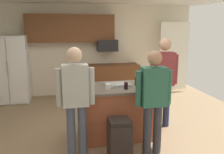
# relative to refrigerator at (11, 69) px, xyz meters

# --- Properties ---
(floor) EXTENTS (7.04, 7.04, 0.00)m
(floor) POSITION_rel_refrigerator_xyz_m (2.00, -2.38, -0.88)
(floor) COLOR #937A5B
(floor) RESTS_ON ground
(back_wall) EXTENTS (6.40, 0.10, 2.60)m
(back_wall) POSITION_rel_refrigerator_xyz_m (2.00, 0.42, 0.42)
(back_wall) COLOR beige
(back_wall) RESTS_ON ground
(french_door_window_panel) EXTENTS (0.90, 0.06, 2.00)m
(french_door_window_panel) POSITION_rel_refrigerator_xyz_m (4.60, 0.02, 0.22)
(french_door_window_panel) COLOR white
(french_door_window_panel) RESTS_ON ground
(cabinet_run_upper) EXTENTS (2.40, 0.38, 0.75)m
(cabinet_run_upper) POSITION_rel_refrigerator_xyz_m (1.60, 0.22, 1.05)
(cabinet_run_upper) COLOR brown
(cabinet_run_lower) EXTENTS (1.80, 0.63, 0.90)m
(cabinet_run_lower) POSITION_rel_refrigerator_xyz_m (2.60, 0.10, -0.43)
(cabinet_run_lower) COLOR brown
(cabinet_run_lower) RESTS_ON ground
(refrigerator) EXTENTS (0.91, 0.76, 1.76)m
(refrigerator) POSITION_rel_refrigerator_xyz_m (0.00, 0.00, 0.00)
(refrigerator) COLOR white
(refrigerator) RESTS_ON ground
(microwave_over_range) EXTENTS (0.56, 0.40, 0.32)m
(microwave_over_range) POSITION_rel_refrigerator_xyz_m (2.60, 0.12, 0.57)
(microwave_over_range) COLOR black
(kitchen_island) EXTENTS (1.42, 0.88, 0.94)m
(kitchen_island) POSITION_rel_refrigerator_xyz_m (2.25, -2.58, -0.40)
(kitchen_island) COLOR #AD5638
(kitchen_island) RESTS_ON ground
(person_guest_by_door) EXTENTS (0.57, 0.22, 1.70)m
(person_guest_by_door) POSITION_rel_refrigerator_xyz_m (1.53, -3.16, 0.11)
(person_guest_by_door) COLOR #4C5166
(person_guest_by_door) RESTS_ON ground
(person_host_foreground) EXTENTS (0.57, 0.23, 1.77)m
(person_host_foreground) POSITION_rel_refrigerator_xyz_m (3.27, -2.35, 0.15)
(person_host_foreground) COLOR #232D4C
(person_host_foreground) RESTS_ON ground
(person_guest_left) EXTENTS (0.57, 0.22, 1.64)m
(person_guest_left) POSITION_rel_refrigerator_xyz_m (2.69, -3.30, 0.06)
(person_guest_left) COLOR #383842
(person_guest_left) RESTS_ON ground
(mug_blue_stoneware) EXTENTS (0.13, 0.09, 0.09)m
(mug_blue_stoneware) POSITION_rel_refrigerator_xyz_m (2.09, -2.75, 0.11)
(mug_blue_stoneware) COLOR white
(mug_blue_stoneware) RESTS_ON kitchen_island
(glass_short_whisky) EXTENTS (0.07, 0.07, 0.12)m
(glass_short_whisky) POSITION_rel_refrigerator_xyz_m (2.39, -2.80, 0.12)
(glass_short_whisky) COLOR black
(glass_short_whisky) RESTS_ON kitchen_island
(glass_stout_tall) EXTENTS (0.07, 0.07, 0.15)m
(glass_stout_tall) POSITION_rel_refrigerator_xyz_m (2.65, -2.57, 0.13)
(glass_stout_tall) COLOR black
(glass_stout_tall) RESTS_ON kitchen_island
(serving_tray) EXTENTS (0.44, 0.30, 0.04)m
(serving_tray) POSITION_rel_refrigerator_xyz_m (2.31, -2.54, 0.08)
(serving_tray) COLOR #B7B7BC
(serving_tray) RESTS_ON kitchen_island
(trash_bin) EXTENTS (0.34, 0.34, 0.61)m
(trash_bin) POSITION_rel_refrigerator_xyz_m (2.16, -3.31, -0.58)
(trash_bin) COLOR black
(trash_bin) RESTS_ON ground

